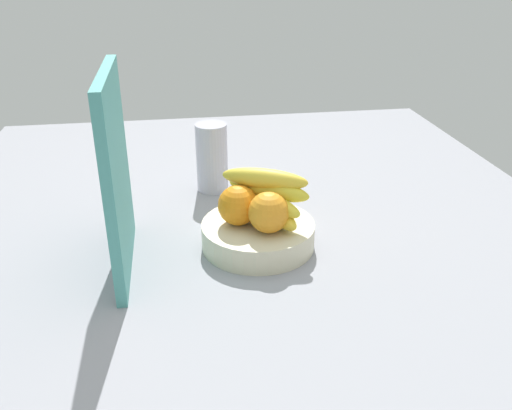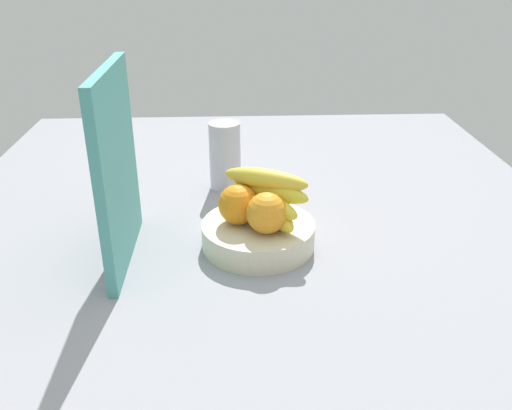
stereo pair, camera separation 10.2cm
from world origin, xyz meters
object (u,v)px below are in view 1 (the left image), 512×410
object	(u,v)px
orange_front_left	(238,205)
banana_bunch	(268,195)
thermos_tumbler	(212,158)
orange_front_right	(269,212)
fruit_bowl	(256,235)
cutting_board	(117,175)
orange_center	(264,194)

from	to	relation	value
orange_front_left	banana_bunch	size ratio (longest dim) A/B	0.45
thermos_tumbler	orange_front_right	bearing A→B (deg)	-165.98
fruit_bowl	orange_front_left	bearing A→B (deg)	80.01
cutting_board	thermos_tumbler	xyz separation A→B (cm)	(31.65, -18.82, -9.76)
orange_front_left	orange_front_right	bearing A→B (deg)	-126.76
orange_center	thermos_tumbler	bearing A→B (deg)	19.69
orange_front_right	fruit_bowl	bearing A→B (deg)	29.37
banana_bunch	thermos_tumbler	world-z (taller)	thermos_tumbler
fruit_bowl	banana_bunch	size ratio (longest dim) A/B	1.28
orange_front_left	fruit_bowl	bearing A→B (deg)	-99.99
fruit_bowl	thermos_tumbler	bearing A→B (deg)	12.05
orange_front_right	orange_center	distance (cm)	8.31
fruit_bowl	cutting_board	xyz separation A→B (cm)	(-2.82, 24.98, 15.50)
orange_center	cutting_board	xyz separation A→B (cm)	(-7.77, 27.37, 9.07)
orange_center	thermos_tumbler	size ratio (longest dim) A/B	0.48
orange_front_right	thermos_tumbler	bearing A→B (deg)	14.02
fruit_bowl	thermos_tumbler	world-z (taller)	thermos_tumbler
fruit_bowl	orange_front_left	distance (cm)	7.29
orange_front_left	orange_center	size ratio (longest dim) A/B	1.00
orange_front_right	orange_center	world-z (taller)	same
banana_bunch	orange_front_right	bearing A→B (deg)	171.99
banana_bunch	orange_center	bearing A→B (deg)	2.48
fruit_bowl	orange_center	bearing A→B (deg)	-25.77
orange_front_right	banana_bunch	world-z (taller)	banana_bunch
orange_front_right	banana_bunch	size ratio (longest dim) A/B	0.45
orange_center	banana_bunch	bearing A→B (deg)	-177.52
banana_bunch	thermos_tumbler	distance (cm)	28.90
fruit_bowl	cutting_board	bearing A→B (deg)	96.45
orange_front_left	cutting_board	xyz separation A→B (cm)	(-3.42, 21.58, 9.07)
orange_front_right	cutting_board	world-z (taller)	cutting_board
banana_bunch	cutting_board	bearing A→B (deg)	98.62
orange_front_left	thermos_tumbler	size ratio (longest dim) A/B	0.48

